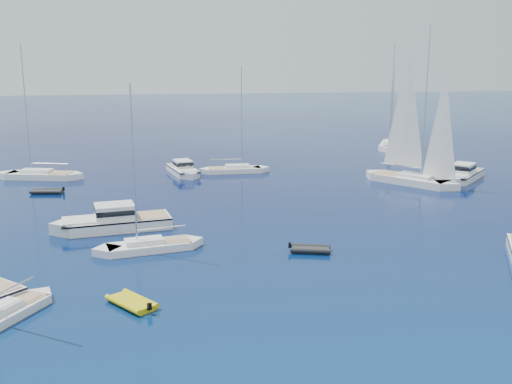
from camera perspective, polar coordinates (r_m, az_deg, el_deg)
The scene contains 13 objects.
ground at distance 42.57m, azimuth 7.39°, elevation -9.42°, with size 400.00×400.00×0.00m, color navy.
motor_cruiser_centre at distance 58.39m, azimuth -13.16°, elevation -3.42°, with size 3.58×11.70×3.07m, color silver, non-canonical shape.
motor_cruiser_distant at distance 82.86m, azimuth 18.59°, elevation 1.07°, with size 3.16×10.33×2.71m, color white, non-canonical shape.
motor_cruiser_horizon at distance 82.75m, azimuth -6.74°, elevation 1.65°, with size 2.82×9.22×2.42m, color white, non-canonical shape.
sailboat_fore at distance 41.78m, azimuth -22.21°, elevation -10.78°, with size 2.20×8.45×12.42m, color silver, non-canonical shape.
sailboat_mid_l at distance 51.87m, azimuth -9.90°, elevation -5.35°, with size 2.51×9.67×14.21m, color white, non-canonical shape.
sailboat_centre at distance 83.47m, azimuth -2.01°, elevation 1.83°, with size 2.62×10.06×14.79m, color white, non-canonical shape.
sailboat_sails_r at distance 78.78m, azimuth 14.17°, elevation 0.76°, with size 3.52×13.52×19.88m, color silver, non-canonical shape.
sailboat_far_l at distance 84.23m, azimuth -19.38°, elevation 1.20°, with size 3.12×12.01×17.66m, color white, non-canonical shape.
sailboat_sails_far at distance 107.48m, azimuth 12.36°, elevation 4.05°, with size 3.18×12.25×18.00m, color white, non-canonical shape.
tender_yellow at distance 41.31m, azimuth -11.46°, elevation -10.30°, with size 2.10×3.86×0.95m, color #C3B40B, non-canonical shape.
tender_grey_near at distance 50.90m, azimuth 5.09°, elevation -5.56°, with size 1.90×3.43×0.95m, color black, non-canonical shape.
tender_grey_far at distance 75.25m, azimuth -18.82°, elevation -0.10°, with size 2.07×3.80×0.95m, color black, non-canonical shape.
Camera 1 is at (-10.78, -37.88, 16.16)m, focal length 43.05 mm.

